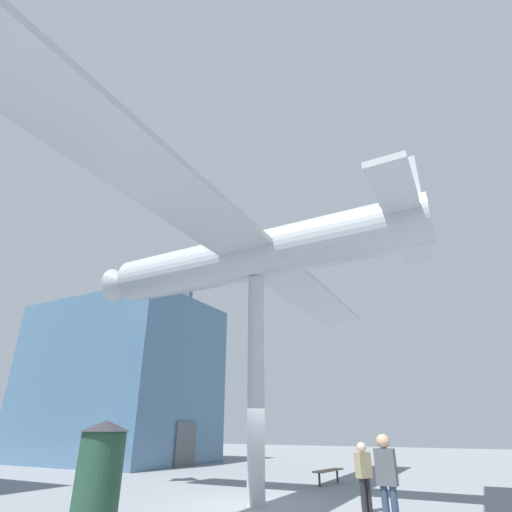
{
  "coord_description": "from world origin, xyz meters",
  "views": [
    {
      "loc": [
        -11.25,
        -6.05,
        1.96
      ],
      "look_at": [
        0.0,
        0.0,
        7.49
      ],
      "focal_mm": 28.0,
      "sensor_mm": 36.0,
      "label": 1
    }
  ],
  "objects": [
    {
      "name": "ground_plane",
      "position": [
        0.0,
        0.0,
        0.0
      ],
      "size": [
        80.0,
        80.0,
        0.0
      ],
      "primitive_type": "plane",
      "color": "gray"
    },
    {
      "name": "glass_pavilion_right",
      "position": [
        8.79,
        15.01,
        4.86
      ],
      "size": [
        8.12,
        11.52,
        10.3
      ],
      "color": "slate",
      "rests_on": "ground_plane"
    },
    {
      "name": "support_pylon_central",
      "position": [
        0.0,
        0.0,
        3.33
      ],
      "size": [
        0.52,
        0.52,
        6.66
      ],
      "color": "#B7B7BC",
      "rests_on": "ground_plane"
    },
    {
      "name": "suspended_airplane",
      "position": [
        -0.0,
        0.12,
        7.5
      ],
      "size": [
        20.74,
        12.87,
        3.07
      ],
      "rotation": [
        0.0,
        0.0,
        0.01
      ],
      "color": "#B2B7BC",
      "rests_on": "support_pylon_central"
    },
    {
      "name": "visitor_person",
      "position": [
        0.41,
        -2.96,
        0.93
      ],
      "size": [
        0.46,
        0.39,
        1.62
      ],
      "rotation": [
        0.0,
        0.0,
        2.62
      ],
      "color": "#232328",
      "rests_on": "ground_plane"
    },
    {
      "name": "visitor_second",
      "position": [
        -1.82,
        -4.02,
        1.09
      ],
      "size": [
        0.28,
        0.4,
        1.85
      ],
      "rotation": [
        0.0,
        0.0,
        4.69
      ],
      "color": "#2D3D56",
      "rests_on": "ground_plane"
    },
    {
      "name": "plaza_bench",
      "position": [
        5.3,
        -0.3,
        0.44
      ],
      "size": [
        1.88,
        0.66,
        0.5
      ],
      "rotation": [
        0.0,
        0.0,
        -0.15
      ],
      "color": "#846647",
      "rests_on": "ground_plane"
    },
    {
      "name": "info_kiosk",
      "position": [
        -4.21,
        1.62,
        1.1
      ],
      "size": [
        1.12,
        1.12,
        2.14
      ],
      "color": "#234733",
      "rests_on": "ground_plane"
    }
  ]
}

